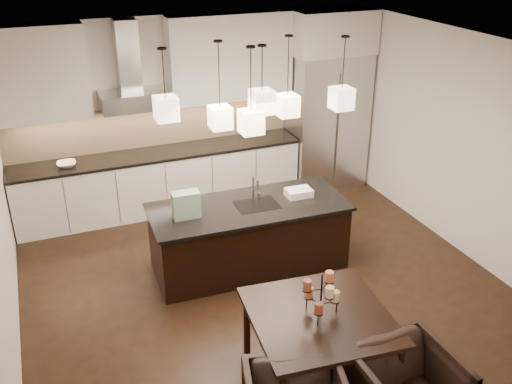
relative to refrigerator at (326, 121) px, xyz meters
name	(u,v)px	position (x,y,z in m)	size (l,w,h in m)	color
floor	(262,285)	(-2.10, -2.38, -1.08)	(5.50, 5.50, 0.02)	black
ceiling	(264,50)	(-2.10, -2.38, 1.73)	(5.50, 5.50, 0.02)	white
wall_back	(193,109)	(-2.10, 0.38, 0.32)	(5.50, 0.02, 2.80)	silver
wall_front	(414,329)	(-2.10, -5.14, 0.32)	(5.50, 0.02, 2.80)	silver
wall_right	(463,145)	(0.66, -2.38, 0.32)	(0.02, 5.50, 2.80)	silver
refrigerator	(326,121)	(0.00, 0.00, 0.00)	(1.20, 0.72, 2.15)	#B7B7BA
fridge_panel	(331,31)	(0.00, 0.00, 1.40)	(1.26, 0.72, 0.65)	silver
lower_cabinets	(162,182)	(-2.73, 0.05, -0.64)	(4.21, 0.62, 0.88)	silver
countertop	(159,153)	(-2.73, 0.05, -0.17)	(4.21, 0.66, 0.04)	black
backsplash	(153,125)	(-2.73, 0.35, 0.16)	(4.21, 0.02, 0.63)	tan
upper_cab_left	(38,74)	(-4.20, 0.19, 1.10)	(1.25, 0.35, 1.25)	silver
upper_cab_right	(230,57)	(-1.55, 0.19, 1.10)	(1.86, 0.35, 1.25)	silver
hood_canopy	(133,100)	(-3.03, 0.10, 0.65)	(0.90, 0.52, 0.24)	#B7B7BA
hood_chimney	(127,55)	(-3.03, 0.21, 1.24)	(0.30, 0.28, 0.96)	#B7B7BA
fruit_bowl	(66,164)	(-4.03, 0.00, -0.12)	(0.26, 0.26, 0.06)	silver
island_body	(249,237)	(-2.10, -1.93, -0.66)	(2.33, 0.93, 0.82)	black
island_top	(249,207)	(-2.10, -1.93, -0.23)	(2.41, 1.01, 0.04)	black
faucet	(253,188)	(-2.00, -1.84, -0.04)	(0.09, 0.22, 0.35)	silver
tote_bag	(186,205)	(-2.87, -1.94, -0.06)	(0.32, 0.17, 0.32)	#1C5537
food_container	(299,193)	(-1.42, -1.92, -0.17)	(0.32, 0.22, 0.09)	silver
dining_table	(318,347)	(-2.21, -4.01, -0.70)	(1.24, 1.24, 0.75)	black
candelabra	(321,295)	(-2.21, -4.01, -0.11)	(0.36, 0.36, 0.44)	black
candle_a	(335,296)	(-2.07, -4.03, -0.15)	(0.08, 0.08, 0.10)	beige
candle_b	(309,293)	(-2.27, -3.89, -0.15)	(0.08, 0.08, 0.10)	#DF6C44
candle_c	(319,308)	(-2.29, -4.12, -0.15)	(0.08, 0.08, 0.10)	brown
candle_d	(329,277)	(-2.10, -3.93, 0.01)	(0.08, 0.08, 0.10)	#DF6C44
candle_e	(307,285)	(-2.34, -3.98, 0.01)	(0.08, 0.08, 0.10)	brown
candle_f	(330,292)	(-2.21, -4.14, 0.01)	(0.08, 0.08, 0.10)	beige
pendant_a	(166,109)	(-3.00, -1.82, 1.07)	(0.24, 0.24, 0.26)	beige
pendant_b	(220,117)	(-2.34, -1.66, 0.84)	(0.24, 0.24, 0.26)	beige
pendant_c	(262,102)	(-1.98, -2.06, 1.10)	(0.24, 0.24, 0.26)	beige
pendant_d	(287,105)	(-1.48, -1.66, 0.89)	(0.24, 0.24, 0.26)	beige
pendant_e	(341,98)	(-0.91, -1.94, 0.99)	(0.24, 0.24, 0.26)	beige
pendant_f	(251,122)	(-2.12, -2.08, 0.90)	(0.24, 0.24, 0.26)	beige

